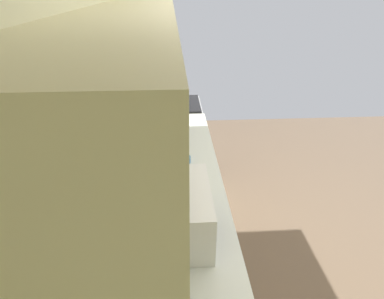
# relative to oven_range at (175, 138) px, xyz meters

# --- Properties ---
(ground_plane) EXTENTS (6.91, 6.91, 0.00)m
(ground_plane) POSITION_rel_oven_range_xyz_m (-1.76, -1.14, -0.47)
(ground_plane) COLOR brown
(wall_back) EXTENTS (4.44, 0.12, 2.75)m
(wall_back) POSITION_rel_oven_range_xyz_m (-1.76, 0.37, 0.91)
(wall_back) COLOR beige
(wall_back) RESTS_ON ground_plane
(counter_run) EXTENTS (3.61, 0.65, 0.90)m
(counter_run) POSITION_rel_oven_range_xyz_m (-2.11, 0.00, -0.02)
(counter_run) COLOR beige
(counter_run) RESTS_ON ground_plane
(upper_cabinets) EXTENTS (2.37, 0.31, 0.60)m
(upper_cabinets) POSITION_rel_oven_range_xyz_m (-2.11, 0.15, 1.31)
(upper_cabinets) COLOR beige
(oven_range) EXTENTS (0.62, 0.64, 1.08)m
(oven_range) POSITION_rel_oven_range_xyz_m (0.00, 0.00, 0.00)
(oven_range) COLOR #B7BABF
(oven_range) RESTS_ON ground_plane
(microwave) EXTENTS (0.53, 0.40, 0.29)m
(microwave) POSITION_rel_oven_range_xyz_m (-2.15, 0.02, 0.58)
(microwave) COLOR white
(microwave) RESTS_ON counter_run
(bowl) EXTENTS (0.13, 0.13, 0.05)m
(bowl) POSITION_rel_oven_range_xyz_m (-1.35, -0.05, 0.46)
(bowl) COLOR #4C8CBF
(bowl) RESTS_ON counter_run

